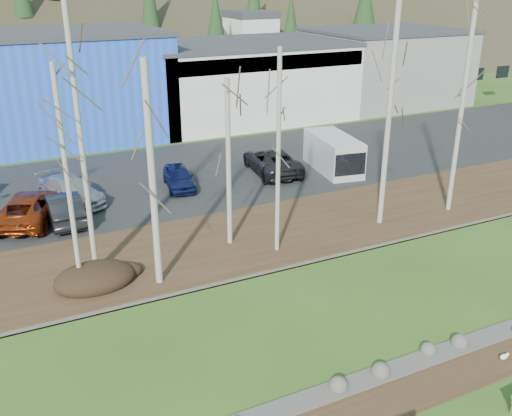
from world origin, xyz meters
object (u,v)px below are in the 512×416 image
car_5 (272,161)px  car_3 (70,190)px  car_4 (179,177)px  car_2 (29,208)px  van_white (335,154)px  car_1 (63,207)px  seagull (504,357)px

car_5 → car_3: bearing=6.2°
car_4 → car_5: bearing=10.1°
car_3 → car_4: 6.34m
car_2 → van_white: bearing=-157.2°
car_1 → car_2: bearing=-26.0°
car_1 → car_2: 1.76m
car_1 → car_3: car_1 is taller
car_1 → van_white: (17.44, 0.87, 0.37)m
seagull → van_white: 20.37m
car_1 → car_2: size_ratio=0.85×
car_1 → car_2: car_1 is taller
car_1 → car_5: size_ratio=0.82×
seagull → car_3: (-10.74, 21.20, 0.73)m
car_2 → car_4: bearing=-147.8°
seagull → car_5: (2.03, 20.91, 0.78)m
car_3 → car_5: car_5 is taller
seagull → car_4: size_ratio=0.10×
seagull → car_5: size_ratio=0.07×
seagull → car_4: car_4 is taller
car_4 → van_white: size_ratio=0.72×
car_2 → car_5: 15.23m
car_1 → car_5: 13.75m
car_2 → car_1: bearing=177.3°
car_4 → car_5: car_5 is taller
car_4 → car_1: bearing=-153.0°
seagull → car_5: 21.02m
car_1 → van_white: van_white is taller
seagull → car_5: bearing=96.3°
car_3 → car_4: car_3 is taller
car_4 → car_5: size_ratio=0.69×
car_5 → car_2: bearing=13.4°
car_1 → car_3: size_ratio=0.91×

